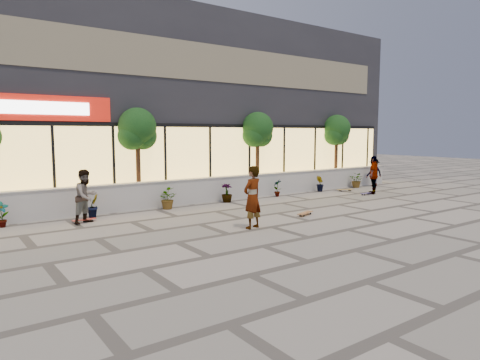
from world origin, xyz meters
TOP-DOWN VIEW (x-y plane):
  - ground at (0.00, 0.00)m, footprint 80.00×80.00m
  - planter_wall at (0.00, 7.00)m, footprint 22.00×0.42m
  - retail_building at (-0.00, 12.49)m, footprint 24.00×9.17m
  - shrub_a at (-8.50, 6.45)m, footprint 0.43×0.29m
  - shrub_b at (-5.70, 6.45)m, footprint 0.57×0.57m
  - shrub_c at (-2.90, 6.45)m, footprint 0.68×0.77m
  - shrub_d at (-0.10, 6.45)m, footprint 0.64×0.64m
  - shrub_e at (2.70, 6.45)m, footprint 0.46×0.35m
  - shrub_f at (5.50, 6.45)m, footprint 0.55×0.57m
  - shrub_g at (8.30, 6.45)m, footprint 0.77×0.84m
  - tree_midwest at (-3.50, 7.70)m, footprint 1.60×1.50m
  - tree_mideast at (2.50, 7.70)m, footprint 1.60×1.50m
  - tree_east at (8.00, 7.70)m, footprint 1.60×1.50m
  - skater_center at (-2.23, 1.85)m, footprint 0.79×0.62m
  - skater_left at (-6.17, 5.56)m, footprint 1.07×1.00m
  - skater_right_near at (7.00, 4.42)m, footprint 1.16×0.86m
  - skater_right_far at (9.53, 6.30)m, footprint 1.09×0.79m
  - skateboard_center at (0.56, 2.40)m, footprint 0.88×0.50m
  - skateboard_left at (-6.19, 5.79)m, footprint 0.77×0.23m
  - skateboard_right_near at (6.66, 5.84)m, footprint 0.85×0.48m
  - skateboard_right_far at (6.50, 4.42)m, footprint 0.76×0.26m

SIDE VIEW (x-z plane):
  - ground at x=0.00m, z-range 0.00..0.00m
  - skateboard_right_far at x=6.50m, z-range 0.03..0.12m
  - skateboard_left at x=-6.19m, z-range 0.03..0.12m
  - skateboard_right_near at x=6.66m, z-range 0.03..0.13m
  - skateboard_center at x=0.56m, z-range 0.03..0.14m
  - shrub_a at x=-8.50m, z-range 0.00..0.81m
  - shrub_b at x=-5.70m, z-range 0.00..0.81m
  - shrub_c at x=-2.90m, z-range 0.00..0.81m
  - shrub_d at x=-0.10m, z-range 0.00..0.81m
  - shrub_e at x=2.70m, z-range 0.00..0.81m
  - shrub_f at x=5.50m, z-range 0.00..0.81m
  - shrub_g at x=8.30m, z-range 0.00..0.81m
  - planter_wall at x=0.00m, z-range 0.00..1.04m
  - skater_right_far at x=9.53m, z-range 0.00..1.53m
  - skater_left at x=-6.17m, z-range 0.00..1.76m
  - skater_right_near at x=7.00m, z-range 0.00..1.84m
  - skater_center at x=-2.23m, z-range 0.00..1.93m
  - tree_midwest at x=-3.50m, z-range 1.03..4.94m
  - tree_mideast at x=2.50m, z-range 1.03..4.94m
  - tree_east at x=8.00m, z-range 1.03..4.94m
  - retail_building at x=0.00m, z-range 0.00..8.50m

